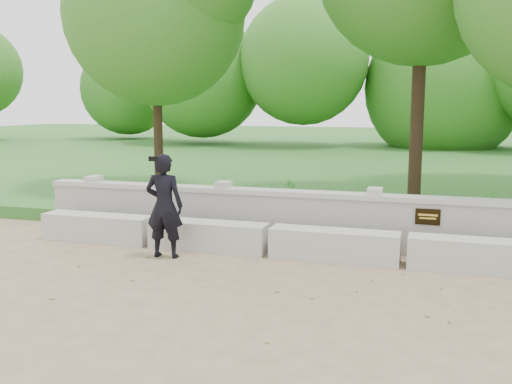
{
  "coord_description": "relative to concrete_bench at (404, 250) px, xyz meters",
  "views": [
    {
      "loc": [
        0.34,
        -6.25,
        2.28
      ],
      "look_at": [
        -2.07,
        1.46,
        1.03
      ],
      "focal_mm": 40.0,
      "sensor_mm": 36.0,
      "label": 1
    }
  ],
  "objects": [
    {
      "name": "shrub_d",
      "position": [
        -2.55,
        1.96,
        0.31
      ],
      "size": [
        0.34,
        0.36,
        0.57
      ],
      "primitive_type": "imported",
      "rotation": [
        0.0,
        0.0,
        4.89
      ],
      "color": "#327929",
      "rests_on": "lawn"
    },
    {
      "name": "concrete_bench",
      "position": [
        0.0,
        0.0,
        0.0
      ],
      "size": [
        11.9,
        0.45,
        0.45
      ],
      "color": "beige",
      "rests_on": "ground"
    },
    {
      "name": "shrub_a",
      "position": [
        -2.33,
        2.66,
        0.3
      ],
      "size": [
        0.33,
        0.36,
        0.56
      ],
      "primitive_type": "imported",
      "rotation": [
        0.0,
        0.0,
        0.96
      ],
      "color": "#327929",
      "rests_on": "lawn"
    },
    {
      "name": "tree_left",
      "position": [
        -6.02,
        4.29,
        4.43
      ],
      "size": [
        4.22,
        4.22,
        6.52
      ],
      "color": "#382619",
      "rests_on": "lawn"
    },
    {
      "name": "parapet_wall",
      "position": [
        0.0,
        0.7,
        0.24
      ],
      "size": [
        12.5,
        0.35,
        0.9
      ],
      "color": "#B5B2AB",
      "rests_on": "ground"
    },
    {
      "name": "lawn",
      "position": [
        -0.0,
        12.1,
        -0.1
      ],
      "size": [
        40.0,
        22.0,
        0.25
      ],
      "primitive_type": "cube",
      "color": "#2D6821",
      "rests_on": "ground"
    },
    {
      "name": "man_main",
      "position": [
        -3.45,
        -0.59,
        0.56
      ],
      "size": [
        0.6,
        0.54,
        1.57
      ],
      "color": "black",
      "rests_on": "ground"
    },
    {
      "name": "ground",
      "position": [
        -0.0,
        -1.9,
        -0.22
      ],
      "size": [
        80.0,
        80.0,
        0.0
      ],
      "primitive_type": "plane",
      "color": "#9B865F",
      "rests_on": "ground"
    },
    {
      "name": "shrub_b",
      "position": [
        1.21,
        1.4,
        0.36
      ],
      "size": [
        0.39,
        0.44,
        0.67
      ],
      "primitive_type": "imported",
      "rotation": [
        0.0,
        0.0,
        1.85
      ],
      "color": "#327929",
      "rests_on": "lawn"
    }
  ]
}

